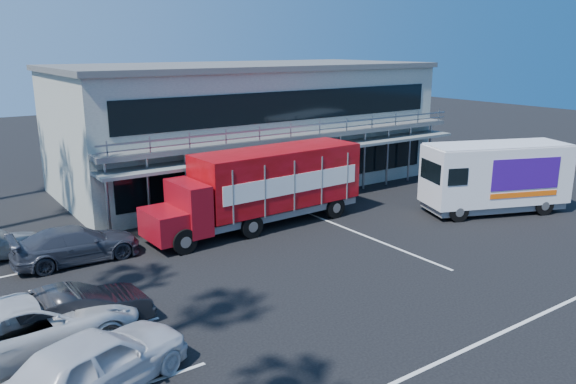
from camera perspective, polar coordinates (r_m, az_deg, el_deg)
ground at (r=22.41m, az=9.15°, el=-7.40°), size 120.00×120.00×0.00m
building at (r=34.87m, az=-4.25°, el=6.89°), size 22.40×12.00×7.30m
red_truck at (r=26.42m, az=-2.36°, el=0.74°), size 10.87×3.00×3.63m
white_van at (r=30.50m, az=20.31°, el=1.52°), size 7.70×4.98×3.56m
parked_car_a at (r=15.06m, az=-18.99°, el=-16.13°), size 5.31×3.60×1.68m
parked_car_b at (r=18.04m, az=-20.83°, el=-11.33°), size 4.53×1.80×1.47m
parked_car_c at (r=17.43m, az=-24.91°, el=-12.33°), size 6.27×3.33×1.68m
parked_car_d at (r=23.87m, az=-20.70°, el=-4.98°), size 4.91×2.04×1.42m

